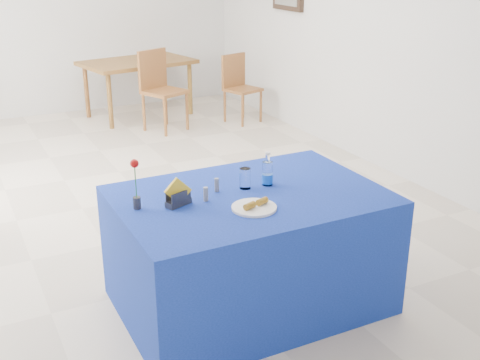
% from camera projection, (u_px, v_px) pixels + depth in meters
% --- Properties ---
extents(floor, '(7.00, 7.00, 0.00)m').
position_uv_depth(floor, '(143.00, 198.00, 5.54)').
color(floor, beige).
rests_on(floor, ground).
extents(room_shell, '(7.00, 7.00, 7.00)m').
position_uv_depth(room_shell, '(130.00, 1.00, 4.91)').
color(room_shell, silver).
rests_on(room_shell, ground).
extents(plate, '(0.26, 0.26, 0.01)m').
position_uv_depth(plate, '(254.00, 208.00, 3.42)').
color(plate, white).
rests_on(plate, blue_table).
extents(drinking_glass, '(0.07, 0.07, 0.13)m').
position_uv_depth(drinking_glass, '(245.00, 178.00, 3.69)').
color(drinking_glass, white).
rests_on(drinking_glass, blue_table).
extents(salt_shaker, '(0.03, 0.03, 0.08)m').
position_uv_depth(salt_shaker, '(206.00, 194.00, 3.51)').
color(salt_shaker, gray).
rests_on(salt_shaker, blue_table).
extents(pepper_shaker, '(0.03, 0.03, 0.08)m').
position_uv_depth(pepper_shaker, '(217.00, 185.00, 3.65)').
color(pepper_shaker, slate).
rests_on(pepper_shaker, blue_table).
extents(blue_table, '(1.60, 1.10, 0.76)m').
position_uv_depth(blue_table, '(250.00, 250.00, 3.77)').
color(blue_table, navy).
rests_on(blue_table, floor).
extents(water_bottle, '(0.07, 0.07, 0.21)m').
position_uv_depth(water_bottle, '(267.00, 174.00, 3.75)').
color(water_bottle, white).
rests_on(water_bottle, blue_table).
extents(napkin_holder, '(0.17, 0.11, 0.17)m').
position_uv_depth(napkin_holder, '(178.00, 197.00, 3.45)').
color(napkin_holder, '#37373C').
rests_on(napkin_holder, blue_table).
extents(rose_vase, '(0.05, 0.05, 0.30)m').
position_uv_depth(rose_vase, '(136.00, 185.00, 3.37)').
color(rose_vase, '#26262B').
rests_on(rose_vase, blue_table).
extents(oak_table, '(1.55, 1.15, 0.76)m').
position_uv_depth(oak_table, '(137.00, 66.00, 8.05)').
color(oak_table, olive).
rests_on(oak_table, floor).
extents(chair_bg_left, '(0.59, 0.59, 0.99)m').
position_uv_depth(chair_bg_left, '(159.00, 84.00, 7.46)').
color(chair_bg_left, '#925A2A').
rests_on(chair_bg_left, floor).
extents(chair_bg_right, '(0.49, 0.49, 0.88)m').
position_uv_depth(chair_bg_right, '(239.00, 83.00, 7.86)').
color(chair_bg_right, '#925A2A').
rests_on(chair_bg_right, floor).
extents(banana_pieces, '(0.18, 0.09, 0.04)m').
position_uv_depth(banana_pieces, '(256.00, 203.00, 3.41)').
color(banana_pieces, gold).
rests_on(banana_pieces, plate).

